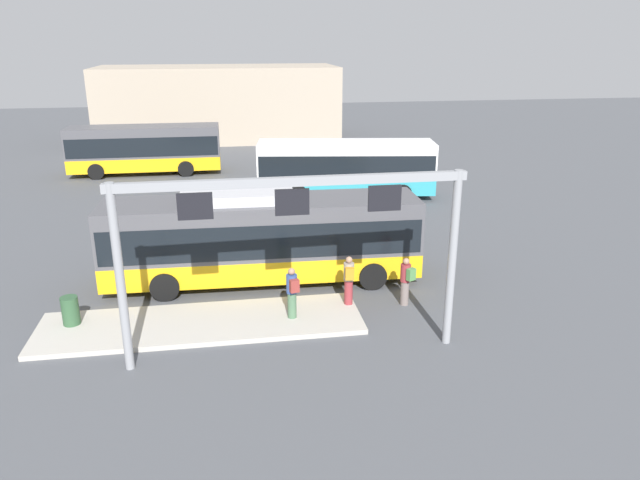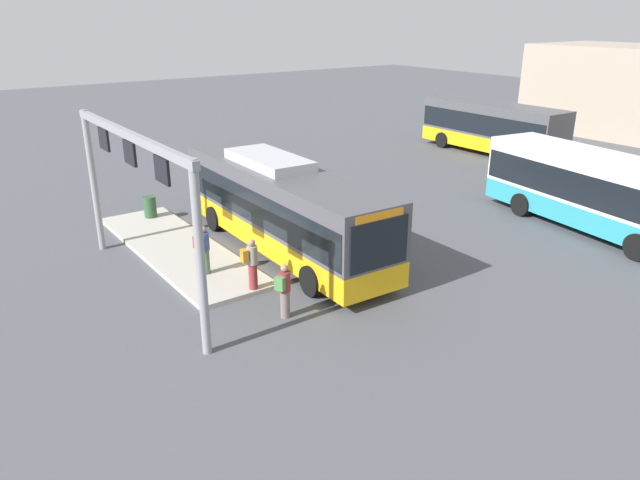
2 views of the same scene
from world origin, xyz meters
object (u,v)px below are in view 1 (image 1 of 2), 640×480
Objects in this scene: person_waiting_mid at (292,292)px; bus_background_right at (145,147)px; bus_background_left at (346,166)px; person_boarding at (406,280)px; trash_bin at (70,311)px; bus_main at (262,235)px; person_waiting_near at (349,279)px.

bus_background_right is at bearing 4.25° from person_waiting_mid.
person_boarding is (-0.88, -14.25, -0.89)m from bus_background_left.
person_waiting_mid is at bearing -5.67° from trash_bin.
bus_main is 5.41m from person_boarding.
person_boarding is at bearing -85.14° from bus_background_left.
bus_background_right is 24.67m from person_boarding.
trash_bin is at bearing 71.81° from person_waiting_mid.
person_boarding is 1.00× the size of person_waiting_near.
bus_background_left is (5.43, 11.46, -0.04)m from bus_main.
bus_main reaches higher than person_waiting_mid.
person_boarding is 1.00× the size of person_waiting_mid.
person_boarding is (10.78, -22.17, -0.89)m from bus_background_right.
person_boarding is 1.86× the size of trash_bin.
person_waiting_mid is at bearing 73.08° from person_boarding.
trash_bin is (-6.13, -2.78, -1.20)m from bus_main.
bus_main is 6.84m from trash_bin.
bus_background_right is 23.86m from person_waiting_near.
person_waiting_near is at bearing -44.86° from bus_main.
bus_background_left reaches higher than person_waiting_mid.
trash_bin is at bearing -120.66° from bus_background_left.
bus_background_left is at bearing 146.07° from bus_background_right.
bus_background_right reaches higher than person_waiting_near.
bus_background_right is at bearing 109.50° from bus_main.
person_waiting_mid is (-3.89, -0.68, 0.16)m from person_boarding.
trash_bin is (-10.68, -0.00, -0.28)m from person_boarding.
bus_background_right is 5.72× the size of person_boarding.
bus_background_right is 22.20m from trash_bin.
person_waiting_near is (8.84, -22.15, -0.73)m from bus_background_right.
person_waiting_near is at bearing 0.18° from trash_bin.
person_waiting_near is 1.00× the size of person_waiting_mid.
person_waiting_mid is (-1.95, -0.70, 0.00)m from person_waiting_near.
trash_bin is at bearing 96.69° from person_waiting_near.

